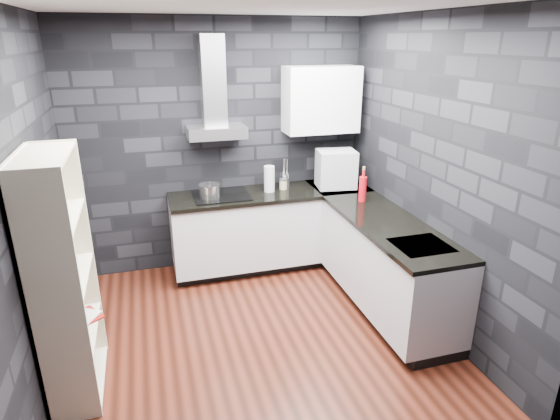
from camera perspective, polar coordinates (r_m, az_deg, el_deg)
name	(u,v)px	position (r m, az deg, el deg)	size (l,w,h in m)	color
ground	(256,337)	(4.28, -2.89, -15.19)	(3.20, 3.20, 0.00)	#481B11
ceiling	(249,4)	(3.49, -3.74, 23.80)	(3.20, 3.20, 0.00)	white
wall_back	(219,147)	(5.21, -7.43, 7.57)	(3.20, 0.05, 2.70)	black
wall_front	(333,295)	(2.25, 6.51, -10.22)	(3.20, 0.05, 2.70)	black
wall_left	(24,212)	(3.68, -28.70, -0.25)	(0.05, 3.20, 2.70)	black
wall_right	(434,175)	(4.32, 18.27, 4.03)	(0.05, 3.20, 2.70)	black
toekick_back	(271,260)	(5.48, -1.13, -6.06)	(2.18, 0.50, 0.10)	black
toekick_right	(387,303)	(4.76, 12.96, -11.02)	(0.50, 1.78, 0.10)	black
counter_back_cab	(271,227)	(5.27, -1.05, -2.06)	(2.20, 0.60, 0.76)	silver
counter_right_cab	(387,264)	(4.54, 12.94, -6.46)	(0.60, 1.80, 0.76)	silver
counter_back_top	(271,193)	(5.12, -1.05, 2.04)	(2.20, 0.62, 0.04)	black
counter_right_top	(390,225)	(4.37, 13.24, -1.79)	(0.62, 1.80, 0.04)	black
counter_corner_top	(339,187)	(5.38, 7.17, 2.82)	(0.62, 0.62, 0.04)	black
hood_body	(217,132)	(4.97, -7.74, 9.41)	(0.60, 0.34, 0.12)	#B5B5BB
hood_chimney	(213,81)	(4.97, -8.16, 15.34)	(0.24, 0.20, 0.90)	#B5B5BB
upper_cabinet	(321,100)	(5.22, 5.02, 13.26)	(0.80, 0.35, 0.70)	white
cooktop	(221,195)	(5.01, -7.16, 1.79)	(0.58, 0.50, 0.01)	black
sink_rim	(421,246)	(3.98, 16.85, -4.17)	(0.44, 0.40, 0.01)	#B5B5BB
pot	(210,191)	(4.93, -8.57, 2.25)	(0.21, 0.21, 0.12)	silver
glass_vase	(269,179)	(5.08, -1.32, 3.81)	(0.12, 0.12, 0.28)	silver
storage_jar	(283,185)	(5.18, 0.38, 3.11)	(0.08, 0.08, 0.10)	tan
utensil_crock	(285,180)	(5.28, 0.60, 3.68)	(0.11, 0.11, 0.14)	silver
appliance_garage	(336,169)	(5.20, 6.84, 5.00)	(0.41, 0.32, 0.41)	#B1B5B9
red_bottle	(363,189)	(4.85, 10.05, 2.52)	(0.08, 0.08, 0.26)	#B80D17
bookshelf	(63,279)	(3.63, -24.90, -7.62)	(0.34, 0.80, 1.80)	beige
fruit_bowl	(61,279)	(3.55, -25.15, -7.66)	(0.22, 0.22, 0.05)	white
book_red	(73,309)	(3.90, -23.87, -10.98)	(0.18, 0.02, 0.24)	maroon
book_second	(70,304)	(3.93, -24.21, -10.43)	(0.18, 0.02, 0.25)	#B2B2B2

